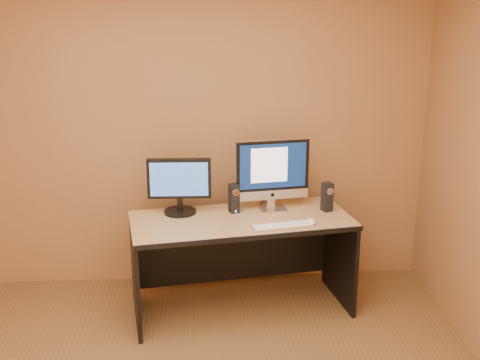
% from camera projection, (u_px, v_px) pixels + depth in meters
% --- Properties ---
extents(walls, '(4.00, 4.00, 2.60)m').
position_uv_depth(walls, '(166.00, 217.00, 2.88)').
color(walls, '#93603B').
rests_on(walls, ground).
extents(desk, '(1.70, 0.95, 0.75)m').
position_uv_depth(desk, '(241.00, 265.00, 4.53)').
color(desk, tan).
rests_on(desk, ground).
extents(imac, '(0.60, 0.30, 0.55)m').
position_uv_depth(imac, '(273.00, 175.00, 4.53)').
color(imac, silver).
rests_on(imac, desk).
extents(second_monitor, '(0.49, 0.26, 0.42)m').
position_uv_depth(second_monitor, '(179.00, 186.00, 4.48)').
color(second_monitor, black).
rests_on(second_monitor, desk).
extents(speaker_left, '(0.09, 0.09, 0.22)m').
position_uv_depth(speaker_left, '(234.00, 198.00, 4.52)').
color(speaker_left, black).
rests_on(speaker_left, desk).
extents(speaker_right, '(0.09, 0.09, 0.22)m').
position_uv_depth(speaker_right, '(327.00, 197.00, 4.55)').
color(speaker_right, black).
rests_on(speaker_right, desk).
extents(keyboard, '(0.45, 0.20, 0.02)m').
position_uv_depth(keyboard, '(282.00, 226.00, 4.26)').
color(keyboard, silver).
rests_on(keyboard, desk).
extents(mouse, '(0.07, 0.11, 0.04)m').
position_uv_depth(mouse, '(311.00, 221.00, 4.32)').
color(mouse, white).
rests_on(mouse, desk).
extents(cable_a, '(0.10, 0.20, 0.01)m').
position_uv_depth(cable_a, '(272.00, 206.00, 4.67)').
color(cable_a, black).
rests_on(cable_a, desk).
extents(cable_b, '(0.07, 0.17, 0.01)m').
position_uv_depth(cable_b, '(261.00, 203.00, 4.73)').
color(cable_b, black).
rests_on(cable_b, desk).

